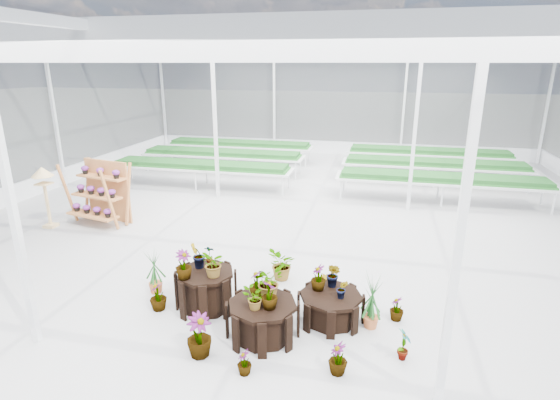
% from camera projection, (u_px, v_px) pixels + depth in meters
% --- Properties ---
extents(ground_plane, '(24.00, 24.00, 0.00)m').
position_uv_depth(ground_plane, '(280.00, 255.00, 9.96)').
color(ground_plane, gray).
rests_on(ground_plane, ground).
extents(greenhouse_shell, '(18.00, 24.00, 4.50)m').
position_uv_depth(greenhouse_shell, '(280.00, 159.00, 9.29)').
color(greenhouse_shell, white).
rests_on(greenhouse_shell, ground).
extents(steel_frame, '(18.00, 24.00, 4.50)m').
position_uv_depth(steel_frame, '(280.00, 159.00, 9.29)').
color(steel_frame, silver).
rests_on(steel_frame, ground).
extents(nursery_benches, '(16.00, 7.00, 0.84)m').
position_uv_depth(nursery_benches, '(323.00, 167.00, 16.53)').
color(nursery_benches, silver).
rests_on(nursery_benches, ground).
extents(plinth_tall, '(1.30, 1.30, 0.71)m').
position_uv_depth(plinth_tall, '(206.00, 290.00, 7.73)').
color(plinth_tall, black).
rests_on(plinth_tall, ground).
extents(plinth_mid, '(1.38, 1.38, 0.60)m').
position_uv_depth(plinth_mid, '(263.00, 320.00, 6.93)').
color(plinth_mid, black).
rests_on(plinth_mid, ground).
extents(plinth_low, '(1.22, 1.22, 0.49)m').
position_uv_depth(plinth_low, '(331.00, 307.00, 7.38)').
color(plinth_low, black).
rests_on(plinth_low, ground).
extents(shelf_rack, '(1.74, 1.17, 1.69)m').
position_uv_depth(shelf_rack, '(98.00, 194.00, 11.67)').
color(shelf_rack, '#B7703A').
rests_on(shelf_rack, ground).
extents(bird_table, '(0.43, 0.43, 1.65)m').
position_uv_depth(bird_table, '(46.00, 197.00, 11.43)').
color(bird_table, '#D8B476').
rests_on(bird_table, ground).
extents(nursery_plants, '(4.82, 3.28, 1.21)m').
position_uv_depth(nursery_plants, '(251.00, 284.00, 7.59)').
color(nursery_plants, '#194C1C').
rests_on(nursery_plants, ground).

